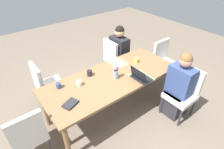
# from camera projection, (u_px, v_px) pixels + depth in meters

# --- Properties ---
(ground_plane) EXTENTS (10.00, 10.00, 0.00)m
(ground_plane) POSITION_uv_depth(u_px,v_px,m) (112.00, 109.00, 3.39)
(ground_plane) COLOR #756656
(dining_table) EXTENTS (2.27, 0.93, 0.73)m
(dining_table) POSITION_uv_depth(u_px,v_px,m) (112.00, 81.00, 3.01)
(dining_table) COLOR olive
(dining_table) RESTS_ON ground_plane
(chair_far_left_near) EXTENTS (0.44, 0.44, 0.90)m
(chair_far_left_near) POSITION_uv_depth(u_px,v_px,m) (115.00, 57.00, 3.98)
(chair_far_left_near) COLOR silver
(chair_far_left_near) RESTS_ON ground_plane
(person_far_left_near) EXTENTS (0.36, 0.40, 1.19)m
(person_far_left_near) POSITION_uv_depth(u_px,v_px,m) (119.00, 56.00, 3.97)
(person_far_left_near) COLOR #2D2D33
(person_far_left_near) RESTS_ON ground_plane
(chair_near_left_mid) EXTENTS (0.44, 0.44, 0.90)m
(chair_near_left_mid) POSITION_uv_depth(u_px,v_px,m) (184.00, 90.00, 3.05)
(chair_near_left_mid) COLOR silver
(chair_near_left_mid) RESTS_ON ground_plane
(person_near_left_mid) EXTENTS (0.36, 0.40, 1.19)m
(person_near_left_mid) POSITION_uv_depth(u_px,v_px,m) (178.00, 89.00, 3.04)
(person_near_left_mid) COLOR #2D2D33
(person_near_left_mid) RESTS_ON ground_plane
(chair_head_left_left_far) EXTENTS (0.44, 0.44, 0.90)m
(chair_head_left_left_far) POSITION_uv_depth(u_px,v_px,m) (28.00, 134.00, 2.34)
(chair_head_left_left_far) COLOR silver
(chair_head_left_left_far) RESTS_ON ground_plane
(chair_head_right_right_near) EXTENTS (0.44, 0.44, 0.90)m
(chair_head_right_right_near) POSITION_uv_depth(u_px,v_px,m) (164.00, 60.00, 3.88)
(chair_head_right_right_near) COLOR silver
(chair_head_right_right_near) RESTS_ON ground_plane
(chair_far_right_mid) EXTENTS (0.44, 0.44, 0.90)m
(chair_far_right_mid) POSITION_uv_depth(u_px,v_px,m) (46.00, 84.00, 3.20)
(chair_far_right_mid) COLOR silver
(chair_far_right_mid) RESTS_ON ground_plane
(flower_vase) EXTENTS (0.12, 0.08, 0.23)m
(flower_vase) POSITION_uv_depth(u_px,v_px,m) (116.00, 71.00, 2.87)
(flower_vase) COLOR #8EA8B7
(flower_vase) RESTS_ON dining_table
(placemat_far_left_near) EXTENTS (0.27, 0.37, 0.00)m
(placemat_far_left_near) POSITION_uv_depth(u_px,v_px,m) (117.00, 62.00, 3.34)
(placemat_far_left_near) COLOR #7FAD70
(placemat_far_left_near) RESTS_ON dining_table
(placemat_near_left_mid) EXTENTS (0.27, 0.37, 0.00)m
(placemat_near_left_mid) POSITION_uv_depth(u_px,v_px,m) (142.00, 77.00, 2.96)
(placemat_near_left_mid) COLOR #7FAD70
(placemat_near_left_mid) RESTS_ON dining_table
(laptop_near_left_mid) EXTENTS (0.22, 0.32, 0.21)m
(laptop_near_left_mid) POSITION_uv_depth(u_px,v_px,m) (140.00, 77.00, 2.90)
(laptop_near_left_mid) COLOR black
(laptop_near_left_mid) RESTS_ON dining_table
(coffee_mug_near_left) EXTENTS (0.09, 0.09, 0.09)m
(coffee_mug_near_left) POSITION_uv_depth(u_px,v_px,m) (90.00, 73.00, 2.98)
(coffee_mug_near_left) COLOR #232328
(coffee_mug_near_left) RESTS_ON dining_table
(coffee_mug_near_right) EXTENTS (0.08, 0.08, 0.09)m
(coffee_mug_near_right) POSITION_uv_depth(u_px,v_px,m) (79.00, 83.00, 2.77)
(coffee_mug_near_right) COLOR white
(coffee_mug_near_right) RESTS_ON dining_table
(coffee_mug_centre_left) EXTENTS (0.08, 0.08, 0.08)m
(coffee_mug_centre_left) POSITION_uv_depth(u_px,v_px,m) (136.00, 60.00, 3.33)
(coffee_mug_centre_left) COLOR #DBC64C
(coffee_mug_centre_left) RESTS_ON dining_table
(coffee_mug_centre_right) EXTENTS (0.08, 0.08, 0.08)m
(coffee_mug_centre_right) POSITION_uv_depth(u_px,v_px,m) (59.00, 86.00, 2.72)
(coffee_mug_centre_right) COLOR #33477A
(coffee_mug_centre_right) RESTS_ON dining_table
(book_red_cover) EXTENTS (0.24, 0.20, 0.03)m
(book_red_cover) POSITION_uv_depth(u_px,v_px,m) (70.00, 104.00, 2.44)
(book_red_cover) COLOR #28282D
(book_red_cover) RESTS_ON dining_table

